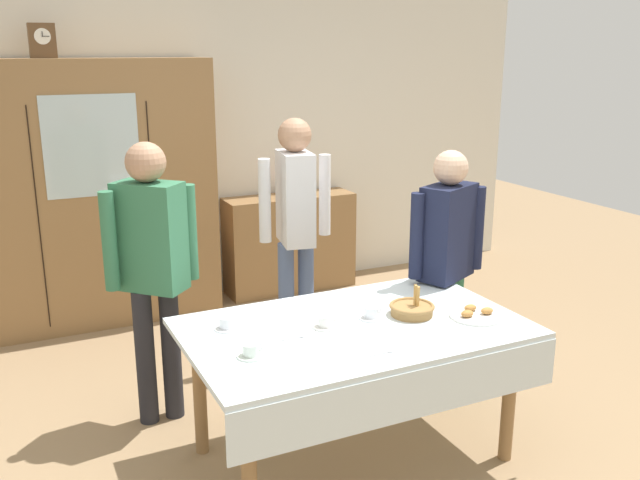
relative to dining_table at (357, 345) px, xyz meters
name	(u,v)px	position (x,y,z in m)	size (l,w,h in m)	color
ground_plane	(335,436)	(0.00, 0.24, -0.65)	(12.00, 12.00, 0.00)	#997A56
back_wall	(194,141)	(0.00, 2.89, 0.70)	(6.40, 0.10, 2.70)	silver
dining_table	(357,345)	(0.00, 0.00, 0.00)	(1.71, 1.04, 0.75)	olive
wall_cabinet	(92,196)	(-0.90, 2.59, 0.37)	(1.86, 0.46, 2.04)	olive
mantel_clock	(42,41)	(-1.14, 2.59, 1.51)	(0.18, 0.11, 0.24)	brown
bookshelf_low	(290,243)	(0.76, 2.64, -0.22)	(1.16, 0.35, 0.86)	olive
book_stack	(289,192)	(0.76, 2.64, 0.24)	(0.15, 0.23, 0.06)	#B29333
tea_cup_near_left	(227,324)	(-0.60, 0.27, 0.12)	(0.13, 0.13, 0.06)	white
tea_cup_far_left	(326,322)	(-0.14, 0.07, 0.12)	(0.13, 0.13, 0.06)	white
tea_cup_mid_right	(251,351)	(-0.60, -0.09, 0.12)	(0.13, 0.13, 0.06)	silver
tea_cup_far_right	(371,313)	(0.13, 0.08, 0.12)	(0.13, 0.13, 0.06)	white
bread_basket	(412,309)	(0.34, 0.03, 0.13)	(0.24, 0.24, 0.16)	#9E7542
pastry_plate	(476,314)	(0.63, -0.14, 0.11)	(0.28, 0.28, 0.05)	white
spoon_mid_left	(297,337)	(-0.33, 0.01, 0.10)	(0.12, 0.02, 0.01)	silver
spoon_near_right	(385,353)	(-0.03, -0.32, 0.10)	(0.12, 0.02, 0.01)	silver
person_beside_shelf	(152,257)	(-0.83, 0.86, 0.34)	(0.52, 0.40, 1.63)	#232328
person_behind_table_right	(295,215)	(0.25, 1.34, 0.37)	(0.52, 0.39, 1.67)	slate
person_near_right_end	(447,251)	(0.85, 0.44, 0.28)	(0.52, 0.33, 1.54)	#33704C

